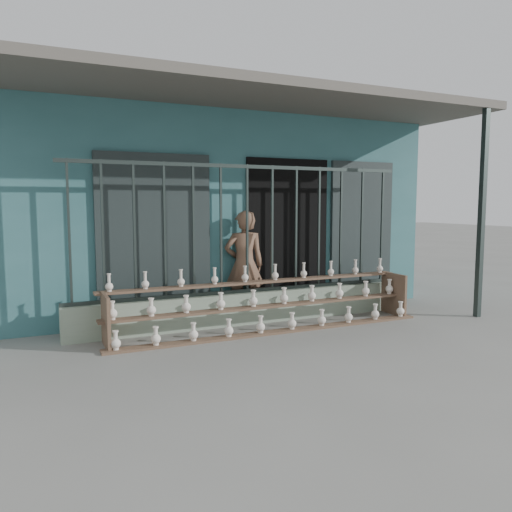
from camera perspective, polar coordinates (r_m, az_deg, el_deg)
name	(u,v)px	position (r m, az deg, el deg)	size (l,w,h in m)	color
ground	(291,347)	(6.08, 3.98, -10.33)	(60.00, 60.00, 0.00)	slate
workshop_building	(187,208)	(9.76, -7.90, 5.44)	(7.40, 6.60, 3.21)	#306267
parapet_wall	(247,308)	(7.16, -1.00, -5.95)	(5.00, 0.20, 0.45)	#8DA089
security_fence	(247,229)	(7.01, -1.02, 3.07)	(5.00, 0.04, 1.80)	#283330
shelf_rack	(269,303)	(6.82, 1.48, -5.42)	(4.50, 0.68, 0.85)	brown
elderly_woman	(244,265)	(7.37, -1.35, -1.04)	(0.59, 0.39, 1.61)	brown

